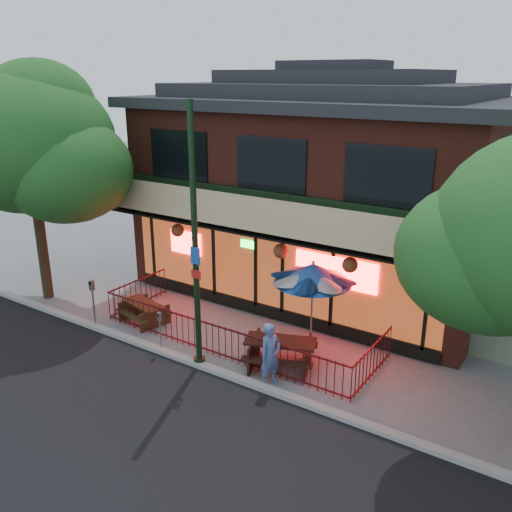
{
  "coord_description": "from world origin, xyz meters",
  "views": [
    {
      "loc": [
        8.55,
        -10.46,
        7.54
      ],
      "look_at": [
        0.26,
        2.0,
        2.51
      ],
      "focal_mm": 38.0,
      "sensor_mm": 36.0,
      "label": 1
    }
  ],
  "objects_px": {
    "picnic_table_left": "(144,309)",
    "parking_meter_near": "(160,325)",
    "patio_umbrella": "(313,273)",
    "street_tree_left": "(31,135)",
    "pedestrian": "(270,355)",
    "parking_meter_far": "(93,296)",
    "street_light": "(196,255)",
    "picnic_table_right": "(280,349)"
  },
  "relations": [
    {
      "from": "street_light",
      "to": "parking_meter_far",
      "type": "distance_m",
      "value": 4.69
    },
    {
      "from": "patio_umbrella",
      "to": "pedestrian",
      "type": "relative_size",
      "value": 1.51
    },
    {
      "from": "picnic_table_left",
      "to": "parking_meter_far",
      "type": "height_order",
      "value": "parking_meter_far"
    },
    {
      "from": "picnic_table_right",
      "to": "patio_umbrella",
      "type": "distance_m",
      "value": 2.38
    },
    {
      "from": "street_tree_left",
      "to": "picnic_table_right",
      "type": "relative_size",
      "value": 3.54
    },
    {
      "from": "parking_meter_far",
      "to": "pedestrian",
      "type": "bearing_deg",
      "value": 1.83
    },
    {
      "from": "patio_umbrella",
      "to": "pedestrian",
      "type": "bearing_deg",
      "value": -85.09
    },
    {
      "from": "picnic_table_right",
      "to": "patio_umbrella",
      "type": "relative_size",
      "value": 0.89
    },
    {
      "from": "picnic_table_left",
      "to": "picnic_table_right",
      "type": "xyz_separation_m",
      "value": [
        5.07,
        0.0,
        0.09
      ]
    },
    {
      "from": "patio_umbrella",
      "to": "parking_meter_far",
      "type": "xyz_separation_m",
      "value": [
        -6.14,
        -2.8,
        -1.13
      ]
    },
    {
      "from": "patio_umbrella",
      "to": "pedestrian",
      "type": "height_order",
      "value": "patio_umbrella"
    },
    {
      "from": "street_light",
      "to": "street_tree_left",
      "type": "relative_size",
      "value": 0.87
    },
    {
      "from": "street_light",
      "to": "patio_umbrella",
      "type": "xyz_separation_m",
      "value": [
        1.93,
        2.8,
        -0.96
      ]
    },
    {
      "from": "street_light",
      "to": "patio_umbrella",
      "type": "height_order",
      "value": "street_light"
    },
    {
      "from": "street_tree_left",
      "to": "picnic_table_right",
      "type": "distance_m",
      "value": 10.69
    },
    {
      "from": "picnic_table_left",
      "to": "parking_meter_near",
      "type": "bearing_deg",
      "value": -32.28
    },
    {
      "from": "patio_umbrella",
      "to": "parking_meter_far",
      "type": "height_order",
      "value": "patio_umbrella"
    },
    {
      "from": "pedestrian",
      "to": "street_tree_left",
      "type": "bearing_deg",
      "value": 103.98
    },
    {
      "from": "parking_meter_near",
      "to": "street_light",
      "type": "bearing_deg",
      "value": -0.11
    },
    {
      "from": "picnic_table_left",
      "to": "patio_umbrella",
      "type": "distance_m",
      "value": 5.65
    },
    {
      "from": "parking_meter_near",
      "to": "pedestrian",
      "type": "bearing_deg",
      "value": 3.25
    },
    {
      "from": "street_light",
      "to": "patio_umbrella",
      "type": "distance_m",
      "value": 3.54
    },
    {
      "from": "picnic_table_right",
      "to": "parking_meter_far",
      "type": "distance_m",
      "value": 6.23
    },
    {
      "from": "patio_umbrella",
      "to": "parking_meter_far",
      "type": "relative_size",
      "value": 1.64
    },
    {
      "from": "picnic_table_left",
      "to": "picnic_table_right",
      "type": "relative_size",
      "value": 0.77
    },
    {
      "from": "street_tree_left",
      "to": "parking_meter_near",
      "type": "bearing_deg",
      "value": -7.41
    },
    {
      "from": "street_light",
      "to": "pedestrian",
      "type": "xyz_separation_m",
      "value": [
        2.16,
        0.21,
        -2.3
      ]
    },
    {
      "from": "street_light",
      "to": "street_tree_left",
      "type": "height_order",
      "value": "street_tree_left"
    },
    {
      "from": "street_light",
      "to": "pedestrian",
      "type": "height_order",
      "value": "street_light"
    },
    {
      "from": "pedestrian",
      "to": "picnic_table_left",
      "type": "bearing_deg",
      "value": 97.87
    },
    {
      "from": "patio_umbrella",
      "to": "street_tree_left",
      "type": "bearing_deg",
      "value": -167.9
    },
    {
      "from": "pedestrian",
      "to": "parking_meter_far",
      "type": "xyz_separation_m",
      "value": [
        -6.36,
        -0.2,
        0.21
      ]
    },
    {
      "from": "picnic_table_left",
      "to": "patio_umbrella",
      "type": "relative_size",
      "value": 0.69
    },
    {
      "from": "street_light",
      "to": "pedestrian",
      "type": "bearing_deg",
      "value": 5.44
    },
    {
      "from": "street_light",
      "to": "picnic_table_left",
      "type": "distance_m",
      "value": 4.31
    },
    {
      "from": "picnic_table_left",
      "to": "parking_meter_near",
      "type": "relative_size",
      "value": 1.48
    },
    {
      "from": "patio_umbrella",
      "to": "parking_meter_near",
      "type": "height_order",
      "value": "patio_umbrella"
    },
    {
      "from": "patio_umbrella",
      "to": "pedestrian",
      "type": "distance_m",
      "value": 2.93
    },
    {
      "from": "street_tree_left",
      "to": "pedestrian",
      "type": "distance_m",
      "value": 10.77
    },
    {
      "from": "parking_meter_far",
      "to": "parking_meter_near",
      "type": "bearing_deg",
      "value": 0.0
    },
    {
      "from": "street_tree_left",
      "to": "picnic_table_left",
      "type": "relative_size",
      "value": 4.58
    },
    {
      "from": "street_light",
      "to": "parking_meter_far",
      "type": "bearing_deg",
      "value": 179.96
    }
  ]
}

